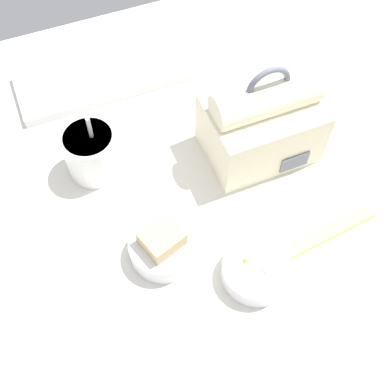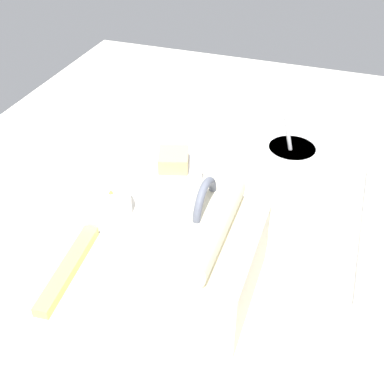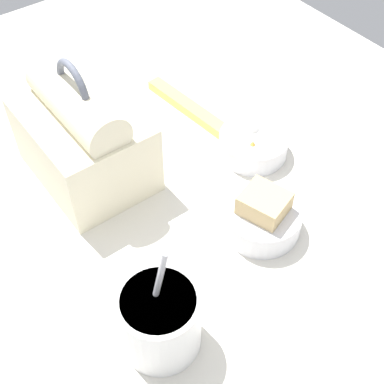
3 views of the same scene
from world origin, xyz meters
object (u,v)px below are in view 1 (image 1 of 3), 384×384
(keyboard, at_px, (102,76))
(bento_bowl_snacks, at_px, (256,270))
(lunch_bag, at_px, (262,123))
(chopstick_case, at_px, (329,232))
(bento_bowl_sandwich, at_px, (163,246))
(soup_cup, at_px, (92,152))

(keyboard, height_order, bento_bowl_snacks, bento_bowl_snacks)
(bento_bowl_snacks, bearing_deg, keyboard, 101.25)
(lunch_bag, bearing_deg, keyboard, 127.71)
(keyboard, relative_size, bento_bowl_snacks, 3.22)
(chopstick_case, bearing_deg, bento_bowl_snacks, -172.20)
(keyboard, xyz_separation_m, bento_bowl_sandwich, (-0.02, -0.42, 0.02))
(bento_bowl_sandwich, bearing_deg, chopstick_case, -14.79)
(lunch_bag, relative_size, chopstick_case, 1.10)
(lunch_bag, xyz_separation_m, bento_bowl_sandwich, (-0.24, -0.14, -0.05))
(soup_cup, distance_m, chopstick_case, 0.43)
(chopstick_case, bearing_deg, keyboard, 116.93)
(keyboard, height_order, lunch_bag, lunch_bag)
(lunch_bag, distance_m, chopstick_case, 0.22)
(bento_bowl_snacks, bearing_deg, lunch_bag, 62.97)
(chopstick_case, bearing_deg, lunch_bag, 98.45)
(lunch_bag, height_order, soup_cup, lunch_bag)
(lunch_bag, distance_m, bento_bowl_snacks, 0.26)
(soup_cup, xyz_separation_m, chopstick_case, (0.32, -0.28, -0.04))
(soup_cup, bearing_deg, keyboard, 70.41)
(bento_bowl_sandwich, xyz_separation_m, bento_bowl_snacks, (0.12, -0.09, -0.01))
(keyboard, bearing_deg, bento_bowl_sandwich, -92.82)
(soup_cup, height_order, bento_bowl_snacks, soup_cup)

